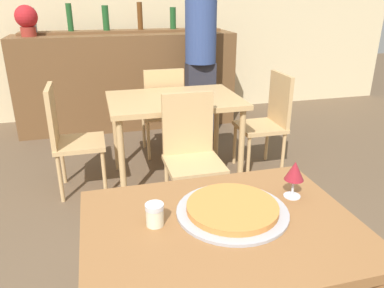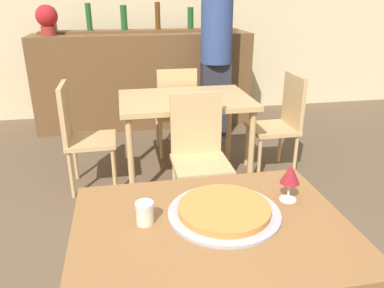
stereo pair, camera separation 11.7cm
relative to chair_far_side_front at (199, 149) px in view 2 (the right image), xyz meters
name	(u,v)px [view 2 (the right image)]	position (x,y,z in m)	size (l,w,h in m)	color
wall_back	(139,8)	(-0.23, 2.69, 0.89)	(8.00, 0.05, 2.80)	beige
dining_table_near	(212,246)	(-0.23, -1.33, 0.17)	(1.01, 0.76, 0.77)	brown
dining_table_far	(185,107)	(0.00, 0.55, 0.15)	(1.10, 0.78, 0.75)	tan
bar_counter	(145,80)	(-0.23, 2.19, 0.05)	(2.60, 0.56, 1.13)	brown
bar_back_shelf	(143,26)	(-0.22, 2.33, 0.68)	(2.39, 0.24, 0.35)	brown
chair_far_side_front	(199,149)	(0.00, 0.00, 0.00)	(0.40, 0.40, 0.91)	tan
chair_far_side_back	(176,107)	(0.00, 1.11, 0.00)	(0.40, 0.40, 0.91)	tan
chair_far_side_left	(80,131)	(-0.88, 0.55, 0.00)	(0.40, 0.40, 0.91)	tan
chair_far_side_right	(282,119)	(0.88, 0.55, 0.00)	(0.40, 0.40, 0.91)	tan
pizza_tray	(224,210)	(-0.17, -1.27, 0.28)	(0.43, 0.43, 0.04)	#A3A3A8
cheese_shaker	(145,213)	(-0.47, -1.27, 0.30)	(0.07, 0.07, 0.09)	beige
person_standing	(216,52)	(0.53, 1.61, 0.46)	(0.34, 0.34, 1.78)	#2D2D38
wine_glass	(290,175)	(0.12, -1.22, 0.37)	(0.08, 0.08, 0.16)	silver
potted_plant	(47,18)	(-1.28, 2.14, 0.80)	(0.24, 0.24, 0.33)	maroon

